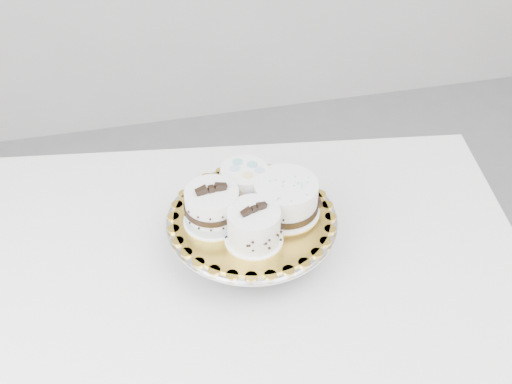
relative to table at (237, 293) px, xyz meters
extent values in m
cube|color=white|center=(0.00, 0.00, 0.06)|extent=(1.26, 0.93, 0.04)
cube|color=white|center=(-0.48, 0.41, -0.31)|extent=(0.06, 0.06, 0.71)
cube|color=white|center=(0.57, 0.26, -0.31)|extent=(0.06, 0.06, 0.71)
cylinder|color=gray|center=(0.04, 0.04, 0.09)|extent=(0.15, 0.15, 0.01)
cylinder|color=gray|center=(0.04, 0.04, 0.12)|extent=(0.10, 0.10, 0.08)
cylinder|color=silver|center=(0.04, 0.04, 0.17)|extent=(0.32, 0.32, 0.01)
cylinder|color=silver|center=(0.04, 0.04, 0.16)|extent=(0.33, 0.33, 0.00)
cylinder|color=gold|center=(0.04, 0.04, 0.17)|extent=(0.40, 0.40, 0.00)
cylinder|color=white|center=(0.03, -0.03, 0.18)|extent=(0.11, 0.11, 0.00)
cylinder|color=white|center=(0.03, -0.03, 0.21)|extent=(0.12, 0.12, 0.07)
cylinder|color=white|center=(-0.03, 0.04, 0.18)|extent=(0.11, 0.11, 0.00)
cylinder|color=white|center=(-0.03, 0.04, 0.21)|extent=(0.11, 0.11, 0.07)
cylinder|color=#A4BCCF|center=(-0.03, 0.04, 0.19)|extent=(0.10, 0.10, 0.02)
cylinder|color=black|center=(-0.03, 0.04, 0.21)|extent=(0.11, 0.11, 0.01)
cylinder|color=white|center=(0.04, 0.10, 0.18)|extent=(0.11, 0.11, 0.00)
cylinder|color=white|center=(0.04, 0.10, 0.21)|extent=(0.10, 0.10, 0.07)
cylinder|color=white|center=(0.11, 0.04, 0.18)|extent=(0.13, 0.13, 0.00)
cylinder|color=white|center=(0.11, 0.04, 0.21)|extent=(0.13, 0.13, 0.07)
cylinder|color=black|center=(0.11, 0.04, 0.19)|extent=(0.13, 0.13, 0.01)
camera|label=1|loc=(-0.15, -0.84, 1.03)|focal=45.00mm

